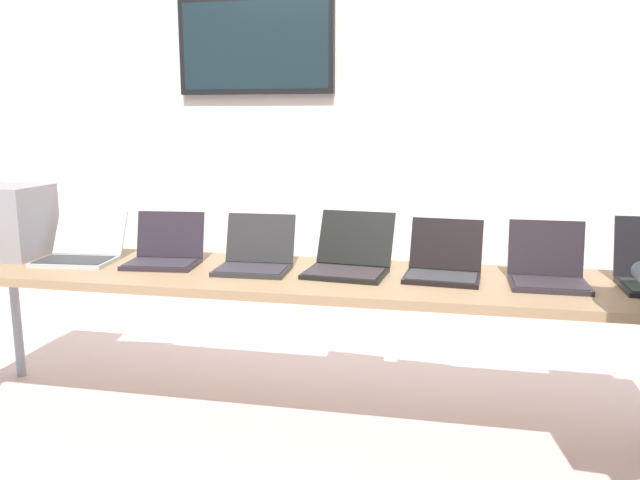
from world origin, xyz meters
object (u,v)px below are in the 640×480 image
(equipment_box, at_px, (6,221))
(laptop_station_5, at_px, (548,270))
(laptop_station_0, at_px, (81,250))
(laptop_station_3, at_px, (349,259))
(workbench, at_px, (299,283))
(laptop_station_1, at_px, (165,253))
(laptop_station_2, at_px, (255,258))
(laptop_station_4, at_px, (443,265))

(equipment_box, relative_size, laptop_station_5, 1.22)
(laptop_station_0, height_order, laptop_station_3, laptop_station_3)
(workbench, relative_size, laptop_station_5, 11.31)
(laptop_station_0, distance_m, laptop_station_5, 2.20)
(laptop_station_1, relative_size, laptop_station_2, 1.06)
(laptop_station_1, xyz_separation_m, laptop_station_3, (0.90, 0.02, 0.00))
(laptop_station_1, bearing_deg, equipment_box, 179.19)
(equipment_box, relative_size, laptop_station_4, 1.09)
(workbench, relative_size, laptop_station_1, 9.89)
(laptop_station_0, xyz_separation_m, laptop_station_3, (1.34, 0.03, 0.01))
(equipment_box, relative_size, laptop_station_3, 0.91)
(laptop_station_2, bearing_deg, laptop_station_1, 177.39)
(laptop_station_1, bearing_deg, laptop_station_2, -2.61)
(laptop_station_0, height_order, laptop_station_1, laptop_station_1)
(equipment_box, xyz_separation_m, laptop_station_2, (1.33, -0.03, -0.12))
(laptop_station_2, bearing_deg, laptop_station_0, 179.55)
(equipment_box, height_order, laptop_station_0, equipment_box)
(workbench, relative_size, laptop_station_3, 8.43)
(workbench, distance_m, laptop_station_5, 1.09)
(laptop_station_3, xyz_separation_m, laptop_station_5, (0.86, -0.04, 0.00))
(laptop_station_2, bearing_deg, workbench, -8.05)
(workbench, distance_m, equipment_box, 1.56)
(workbench, relative_size, equipment_box, 9.28)
(equipment_box, relative_size, laptop_station_2, 1.13)
(laptop_station_3, bearing_deg, laptop_station_2, -174.79)
(laptop_station_2, height_order, laptop_station_3, laptop_station_3)
(laptop_station_0, bearing_deg, laptop_station_2, -0.45)
(laptop_station_3, relative_size, laptop_station_4, 1.20)
(workbench, height_order, equipment_box, equipment_box)
(equipment_box, distance_m, laptop_station_4, 2.19)
(equipment_box, xyz_separation_m, laptop_station_0, (0.43, -0.03, -0.13))
(workbench, relative_size, laptop_station_4, 10.11)
(laptop_station_2, relative_size, laptop_station_3, 0.80)
(laptop_station_4, height_order, laptop_station_5, laptop_station_5)
(workbench, bearing_deg, laptop_station_3, 17.41)
(equipment_box, bearing_deg, laptop_station_5, -0.77)
(laptop_station_2, bearing_deg, laptop_station_5, -0.09)
(workbench, bearing_deg, laptop_station_5, 1.49)
(laptop_station_4, bearing_deg, laptop_station_5, -4.60)
(laptop_station_1, height_order, laptop_station_2, laptop_station_2)
(laptop_station_0, relative_size, laptop_station_1, 1.08)
(laptop_station_1, distance_m, laptop_station_5, 1.76)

